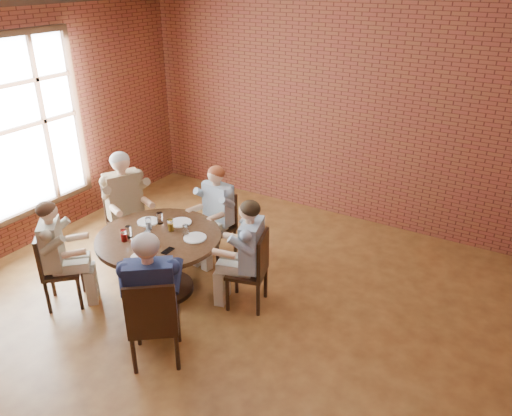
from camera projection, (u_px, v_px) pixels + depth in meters
The scene contains 26 objects.
floor at pixel (200, 339), 5.21m from camera, with size 7.00×7.00×0.00m, color #9D6930.
wall_back at pixel (340, 106), 7.17m from camera, with size 7.00×7.00×0.00m, color maroon.
window at pixel (10, 130), 6.27m from camera, with size 0.10×2.16×2.36m.
dining_table at pixel (160, 252), 5.77m from camera, with size 1.42×1.42×0.75m.
chair_a at pixel (254, 267), 5.53m from camera, with size 0.51×0.51×0.92m.
diner_a at pixel (247, 255), 5.48m from camera, with size 0.51×0.63×1.31m, color teal, non-canonical shape.
chair_b at pixel (220, 222), 6.51m from camera, with size 0.45×0.45×0.91m.
diner_b at pixel (216, 214), 6.39m from camera, with size 0.50×0.62×1.29m, color #97AEC0, non-canonical shape.
chair_c at pixel (125, 215), 6.63m from camera, with size 0.63×0.63×0.99m.
diner_c at pixel (127, 205), 6.48m from camera, with size 0.58×0.71×1.42m, color brown, non-canonical shape.
chair_d at pixel (54, 266), 5.56m from camera, with size 0.57×0.57×0.91m.
diner_d at pixel (59, 254), 5.51m from camera, with size 0.50×0.61×1.28m, color #C5A99B, non-canonical shape.
chair_e at pixel (153, 320), 4.67m from camera, with size 0.65×0.65×0.98m.
diner_e at pixel (152, 298), 4.67m from camera, with size 0.57×0.71×1.41m, color #182245, non-canonical shape.
plate_a at pixel (195, 238), 5.61m from camera, with size 0.26×0.26×0.01m, color white.
plate_b at pixel (181, 222), 5.95m from camera, with size 0.26×0.26×0.01m, color white.
plate_c at pixel (148, 222), 5.97m from camera, with size 0.26×0.26×0.01m, color white.
plate_d at pixel (143, 257), 5.24m from camera, with size 0.26×0.26×0.01m, color white.
glass_a at pixel (186, 231), 5.63m from camera, with size 0.07×0.07×0.14m, color white.
glass_b at pixel (170, 225), 5.75m from camera, with size 0.07×0.07×0.14m, color white.
glass_c at pixel (160, 218), 5.91m from camera, with size 0.07×0.07×0.14m, color white.
glass_d at pixel (148, 223), 5.79m from camera, with size 0.07×0.07×0.14m, color white.
glass_e at pixel (129, 232), 5.61m from camera, with size 0.07×0.07×0.14m, color white.
glass_f at pixel (124, 235), 5.53m from camera, with size 0.07×0.07×0.14m, color white.
glass_g at pixel (148, 237), 5.50m from camera, with size 0.07×0.07×0.14m, color white.
smartphone at pixel (168, 251), 5.36m from camera, with size 0.08×0.15×0.01m, color black.
Camera 1 is at (2.61, -3.21, 3.51)m, focal length 35.00 mm.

